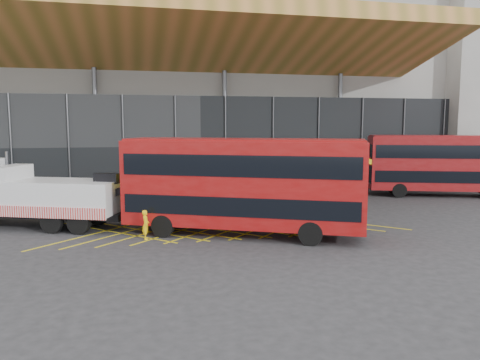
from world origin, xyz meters
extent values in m
plane|color=#2A2A2C|center=(0.00, 0.00, 0.00)|extent=(120.00, 120.00, 0.00)
cube|color=yellow|center=(-4.80, 0.00, 0.01)|extent=(7.16, 7.16, 0.01)
cube|color=yellow|center=(-4.80, 0.00, 0.01)|extent=(7.16, 7.16, 0.01)
cube|color=yellow|center=(-3.20, 0.00, 0.01)|extent=(7.16, 7.16, 0.01)
cube|color=yellow|center=(-3.20, 0.00, 0.01)|extent=(7.16, 7.16, 0.01)
cube|color=yellow|center=(-1.60, 0.00, 0.01)|extent=(7.16, 7.16, 0.01)
cube|color=yellow|center=(-1.60, 0.00, 0.01)|extent=(7.16, 7.16, 0.01)
cube|color=yellow|center=(0.00, 0.00, 0.01)|extent=(7.16, 7.16, 0.01)
cube|color=yellow|center=(0.00, 0.00, 0.01)|extent=(7.16, 7.16, 0.01)
cube|color=yellow|center=(1.60, 0.00, 0.01)|extent=(7.16, 7.16, 0.01)
cube|color=yellow|center=(1.60, 0.00, 0.01)|extent=(7.16, 7.16, 0.01)
cube|color=yellow|center=(3.20, 0.00, 0.01)|extent=(7.16, 7.16, 0.01)
cube|color=yellow|center=(3.20, 0.00, 0.01)|extent=(7.16, 7.16, 0.01)
cube|color=yellow|center=(4.80, 0.00, 0.01)|extent=(7.16, 7.16, 0.01)
cube|color=yellow|center=(4.80, 0.00, 0.01)|extent=(7.16, 7.16, 0.01)
cube|color=yellow|center=(6.40, 0.00, 0.01)|extent=(7.16, 7.16, 0.01)
cube|color=yellow|center=(6.40, 0.00, 0.01)|extent=(7.16, 7.16, 0.01)
cube|color=yellow|center=(8.00, 0.00, 0.01)|extent=(7.16, 7.16, 0.01)
cube|color=yellow|center=(8.00, 0.00, 0.01)|extent=(7.16, 7.16, 0.01)
cube|color=gray|center=(2.00, 19.00, 9.00)|extent=(55.00, 14.00, 18.00)
cube|color=black|center=(2.00, 11.70, 4.00)|extent=(55.00, 0.80, 8.00)
cube|color=olive|center=(0.00, 8.00, 11.50)|extent=(40.00, 11.93, 4.07)
cylinder|color=#595B60|center=(-6.00, 11.50, 5.00)|extent=(0.36, 0.36, 10.00)
cylinder|color=#595B60|center=(4.00, 11.50, 5.00)|extent=(0.36, 0.36, 10.00)
cylinder|color=#595B60|center=(14.00, 11.50, 5.00)|extent=(0.36, 0.36, 10.00)
cube|color=black|center=(-8.77, 1.81, 0.77)|extent=(10.09, 4.97, 0.38)
cube|color=white|center=(-7.35, 1.22, 1.81)|extent=(7.35, 5.12, 1.76)
cube|color=red|center=(-7.88, -0.08, 1.15)|extent=(6.34, 2.64, 0.60)
cube|color=white|center=(-9.99, 2.30, 3.08)|extent=(2.02, 2.86, 0.77)
cube|color=black|center=(-4.70, 0.14, 2.86)|extent=(1.43, 1.01, 0.55)
cube|color=black|center=(-3.68, -0.27, 2.31)|extent=(2.37, 1.27, 1.19)
cylinder|color=black|center=(-6.15, -0.51, 0.60)|extent=(1.27, 0.81, 1.21)
cylinder|color=black|center=(-5.28, 1.63, 0.60)|extent=(1.27, 0.81, 1.21)
cylinder|color=#595B60|center=(-10.49, 3.70, 2.97)|extent=(0.15, 0.15, 2.42)
cube|color=maroon|center=(2.21, -2.68, 2.76)|extent=(12.36, 7.89, 4.35)
cube|color=black|center=(2.21, -2.68, 1.74)|extent=(11.94, 7.73, 0.95)
cube|color=black|center=(2.21, -2.68, 3.75)|extent=(11.94, 7.73, 1.06)
cube|color=black|center=(-3.37, -0.01, 1.79)|extent=(1.14, 2.30, 1.46)
cube|color=black|center=(-3.37, -0.01, 3.75)|extent=(1.14, 2.30, 1.06)
cube|color=yellow|center=(-3.38, -0.01, 2.86)|extent=(0.92, 1.83, 0.39)
cube|color=maroon|center=(2.21, -2.68, 4.97)|extent=(12.04, 7.58, 0.13)
cylinder|color=black|center=(-1.88, -2.14, 0.58)|extent=(1.20, 0.81, 1.17)
cylinder|color=black|center=(-0.78, 0.17, 0.58)|extent=(1.20, 0.81, 1.17)
cylinder|color=black|center=(4.89, -5.38, 0.58)|extent=(1.20, 0.81, 1.17)
cylinder|color=black|center=(5.99, -3.07, 0.58)|extent=(1.20, 0.81, 1.17)
cube|color=maroon|center=(21.07, 6.72, 2.67)|extent=(12.18, 6.57, 4.21)
cube|color=black|center=(21.07, 6.72, 1.68)|extent=(11.75, 6.47, 0.92)
cube|color=black|center=(21.07, 6.72, 3.64)|extent=(11.75, 6.47, 1.03)
cube|color=black|center=(15.42, 8.70, 1.74)|extent=(0.86, 2.32, 1.41)
cube|color=black|center=(15.42, 8.70, 3.64)|extent=(0.86, 2.32, 1.03)
cube|color=yellow|center=(15.41, 8.71, 2.77)|extent=(0.70, 1.85, 0.38)
cube|color=maroon|center=(21.07, 6.72, 4.81)|extent=(11.88, 6.28, 0.13)
cylinder|color=black|center=(17.08, 6.81, 0.56)|extent=(1.17, 0.68, 1.13)
cylinder|color=black|center=(17.90, 9.14, 0.56)|extent=(1.17, 0.68, 1.13)
imported|color=yellow|center=(-2.75, -2.37, 0.74)|extent=(0.37, 0.55, 1.49)
camera|label=1|loc=(-3.22, -25.91, 5.80)|focal=35.00mm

